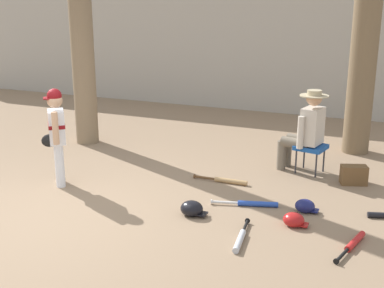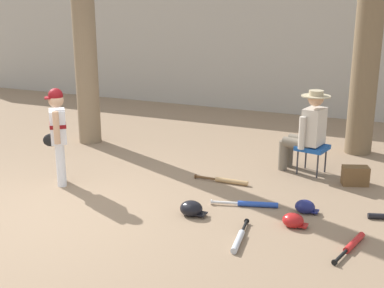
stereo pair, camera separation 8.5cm
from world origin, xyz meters
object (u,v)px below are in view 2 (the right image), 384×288
Objects in this scene: young_ballplayer at (57,130)px; batting_helmet_red at (293,220)px; bat_red_barrel at (352,245)px; seated_spectator at (307,129)px; batting_helmet_black at (191,209)px; folding_stool at (312,149)px; batting_helmet_navy at (305,207)px; tree_behind_spectator at (368,36)px; bat_wood_tan at (227,181)px; handbag_beside_stool at (355,176)px; bat_blue_youth at (252,204)px; bat_aluminum_silver at (239,239)px.

young_ballplayer is 4.68× the size of batting_helmet_red.
batting_helmet_red is at bearing 159.63° from bat_red_barrel.
batting_helmet_black is (-0.86, -2.07, -0.56)m from seated_spectator.
folding_stool is 2.29m from bat_red_barrel.
bat_red_barrel is 0.92m from batting_helmet_navy.
bat_red_barrel is (0.94, -2.12, -0.61)m from seated_spectator.
tree_behind_spectator reaches higher than batting_helmet_navy.
folding_stool is 1.34m from bat_wood_tan.
bat_wood_tan is at bearing -122.65° from tree_behind_spectator.
folding_stool is 2.28m from batting_helmet_black.
bat_wood_tan is 1.29m from batting_helmet_navy.
bat_blue_youth is (-1.02, -1.28, -0.10)m from handbag_beside_stool.
batting_helmet_red is at bearing -105.55° from handbag_beside_stool.
handbag_beside_stool is 1.87m from bat_red_barrel.
batting_helmet_navy reaches higher than bat_red_barrel.
bat_aluminum_silver is 0.83m from batting_helmet_black.
folding_stool reaches higher than batting_helmet_red.
tree_behind_spectator is 12.84× the size of handbag_beside_stool.
tree_behind_spectator is 5.50× the size of bat_blue_youth.
batting_helmet_red reaches higher than bat_red_barrel.
bat_blue_youth is (-0.39, -1.52, -0.33)m from folding_stool.
batting_helmet_black reaches higher than bat_red_barrel.
young_ballplayer is at bearing -147.47° from seated_spectator.
batting_helmet_red is (0.42, 0.60, 0.04)m from bat_aluminum_silver.
handbag_beside_stool is (3.63, 1.59, -0.61)m from young_ballplayer.
seated_spectator is at bearing -113.73° from tree_behind_spectator.
bat_wood_tan is at bearing 114.61° from bat_aluminum_silver.
bat_aluminum_silver is at bearing -80.48° from bat_blue_youth.
young_ballplayer is 2.36m from bat_wood_tan.
handbag_beside_stool is 1.71m from bat_wood_tan.
bat_aluminum_silver is at bearing -111.40° from handbag_beside_stool.
bat_blue_youth is at bearing 42.82° from batting_helmet_black.
handbag_beside_stool reaches higher than bat_blue_youth.
tree_behind_spectator is at bearing 67.00° from batting_helmet_black.
seated_spectator is at bearing 86.92° from bat_aluminum_silver.
tree_behind_spectator reaches higher than batting_helmet_black.
batting_helmet_navy is (0.32, -1.45, -0.57)m from seated_spectator.
batting_helmet_navy is (-0.26, -2.77, -1.80)m from tree_behind_spectator.
bat_wood_tan is at bearing -136.68° from folding_stool.
batting_helmet_red is (1.14, 0.19, -0.01)m from batting_helmet_black.
bat_aluminum_silver is at bearing -161.84° from bat_red_barrel.
bat_blue_youth is at bearing 149.43° from batting_helmet_red.
handbag_beside_stool is 1.22× the size of batting_helmet_red.
seated_spectator is (-0.58, -1.32, -1.23)m from tree_behind_spectator.
young_ballplayer is 4.73× the size of batting_helmet_navy.
bat_blue_youth is at bearing -48.35° from bat_wood_tan.
batting_helmet_black is (-0.72, 0.41, 0.05)m from bat_aluminum_silver.
folding_stool is 0.72m from handbag_beside_stool.
bat_blue_youth is 2.87× the size of batting_helmet_navy.
batting_helmet_navy is (0.22, -1.43, -0.30)m from folding_stool.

